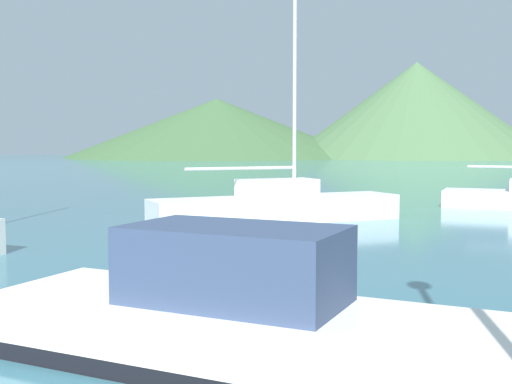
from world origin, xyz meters
TOP-DOWN VIEW (x-y plane):
  - motorboat_near at (3.24, 4.29)m, footprint 7.80×3.59m
  - sailboat_middle at (0.83, 17.67)m, footprint 7.60×5.79m
  - hill_west at (-22.47, 109.15)m, footprint 52.83×52.83m
  - hill_central at (11.95, 111.29)m, footprint 44.67×44.67m

SIDE VIEW (x-z plane):
  - motorboat_near at x=3.24m, z-range -0.52..1.44m
  - sailboat_middle at x=0.83m, z-range -4.30..5.36m
  - hill_west at x=-22.47m, z-range 0.00..10.30m
  - hill_central at x=11.95m, z-range 0.00..16.25m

